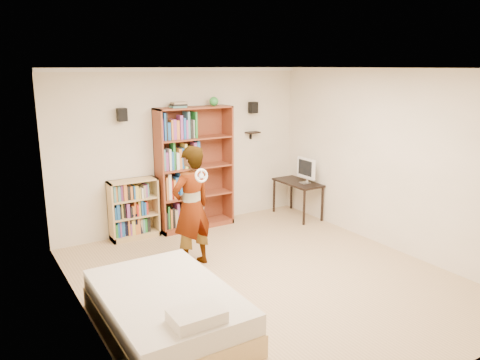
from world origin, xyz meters
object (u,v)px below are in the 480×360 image
Objects in this scene: person at (192,207)px; low_bookshelf at (134,209)px; daybed at (166,305)px; tall_bookshelf at (195,169)px; computer_desk at (297,199)px.

low_bookshelf is at bearing -91.07° from person.
daybed is 1.14× the size of person.
low_bookshelf is 2.90m from daybed.
daybed is (-0.64, -2.83, -0.20)m from low_bookshelf.
tall_bookshelf is at bearing 58.26° from daybed.
person is at bearing -159.61° from computer_desk.
person is (0.96, 1.35, 0.56)m from daybed.
computer_desk is at bearing -9.55° from low_bookshelf.
tall_bookshelf reaches higher than daybed.
tall_bookshelf is 1.22× the size of person.
tall_bookshelf reaches higher than computer_desk.
daybed is at bearing -102.72° from low_bookshelf.
tall_bookshelf is 2.05m from computer_desk.
tall_bookshelf is at bearing 166.42° from computer_desk.
low_bookshelf is at bearing 170.45° from computer_desk.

